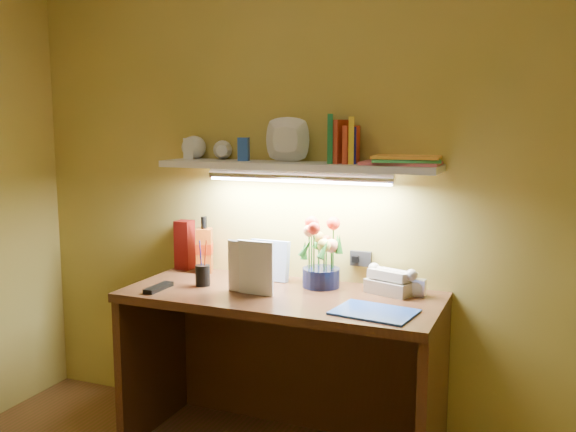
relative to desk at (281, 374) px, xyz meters
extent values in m
cube|color=#321C0D|center=(0.00, 0.00, 0.00)|extent=(1.40, 0.60, 0.75)
cube|color=silver|center=(0.56, 0.18, 0.41)|extent=(0.08, 0.04, 0.07)
cube|color=#4E0906|center=(-0.64, 0.25, 0.50)|extent=(0.08, 0.08, 0.25)
cylinder|color=black|center=(-0.38, -0.02, 0.46)|extent=(0.08, 0.08, 0.16)
cube|color=black|center=(-0.53, -0.16, 0.38)|extent=(0.05, 0.17, 0.02)
cube|color=#234CAA|center=(0.46, -0.13, 0.38)|extent=(0.34, 0.27, 0.01)
imported|color=silver|center=(-0.23, -0.05, 0.49)|extent=(0.17, 0.03, 0.23)
imported|color=silver|center=(-0.18, -0.06, 0.49)|extent=(0.18, 0.03, 0.24)
cube|color=silver|center=(0.00, 0.18, 0.93)|extent=(1.30, 0.25, 0.03)
imported|color=silver|center=(-0.58, 0.19, 0.98)|extent=(0.13, 0.13, 0.09)
imported|color=silver|center=(-0.39, 0.19, 0.98)|extent=(0.12, 0.12, 0.09)
imported|color=silver|center=(-0.05, 0.16, 0.97)|extent=(0.23, 0.23, 0.05)
cube|color=silver|center=(-0.58, 0.20, 0.99)|extent=(0.06, 0.05, 0.10)
cube|color=#234CAA|center=(-0.27, 0.19, 0.99)|extent=(0.06, 0.05, 0.11)
cube|color=#BB3B24|center=(0.21, 0.21, 1.04)|extent=(0.05, 0.13, 0.19)
cube|color=yellow|center=(0.25, 0.20, 1.04)|extent=(0.06, 0.13, 0.20)
cube|color=#12179C|center=(0.26, 0.21, 1.02)|extent=(0.06, 0.12, 0.16)
cube|color=#1C723C|center=(0.15, 0.20, 1.05)|extent=(0.07, 0.14, 0.22)
cube|color=#BB3B24|center=(0.26, 0.19, 1.02)|extent=(0.05, 0.12, 0.17)
cube|color=#D85F6D|center=(0.47, 0.23, 0.95)|extent=(0.34, 0.25, 0.01)
cube|color=#45CD73|center=(0.50, 0.20, 0.96)|extent=(0.32, 0.26, 0.01)
cube|color=#FFAF3C|center=(0.50, 0.20, 0.97)|extent=(0.30, 0.23, 0.01)
camera|label=1|loc=(1.07, -2.53, 1.13)|focal=40.00mm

